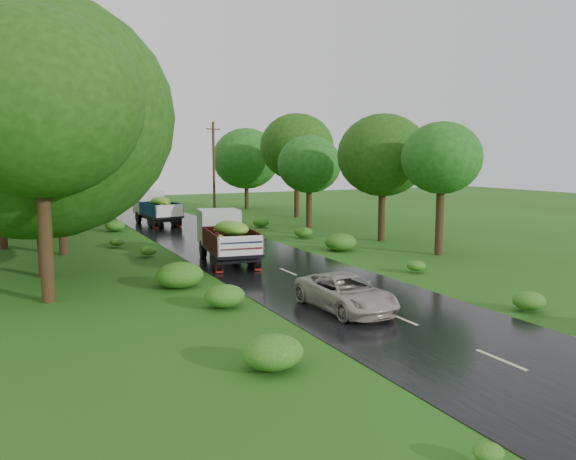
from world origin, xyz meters
TOP-DOWN VIEW (x-y plane):
  - ground at (0.00, 0.00)m, footprint 120.00×120.00m
  - road at (0.00, 5.00)m, footprint 6.50×80.00m
  - road_lines at (0.00, 6.00)m, footprint 0.12×69.60m
  - truck_near at (-1.63, 11.41)m, footprint 2.78×5.92m
  - truck_far at (-1.15, 28.07)m, footprint 2.53×5.89m
  - car at (-1.03, 1.63)m, footprint 2.04×4.21m
  - utility_pole at (4.25, 30.45)m, footprint 1.33×0.54m
  - trees_left at (-9.80, 22.23)m, footprint 7.51×32.46m
  - trees_right at (9.49, 23.86)m, footprint 5.73×31.80m
  - shrubs at (0.00, 14.00)m, footprint 11.90×44.00m

SIDE VIEW (x-z plane):
  - ground at x=0.00m, z-range 0.00..0.00m
  - road at x=0.00m, z-range 0.00..0.02m
  - road_lines at x=0.00m, z-range 0.02..0.02m
  - shrubs at x=0.00m, z-range 0.00..0.70m
  - car at x=-1.03m, z-range 0.02..1.17m
  - truck_near at x=-1.63m, z-range 0.16..2.55m
  - truck_far at x=-1.15m, z-range 0.16..2.57m
  - utility_pole at x=4.25m, z-range 0.12..7.96m
  - trees_right at x=9.49m, z-range 1.34..8.75m
  - trees_left at x=-9.80m, z-range 1.90..11.97m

